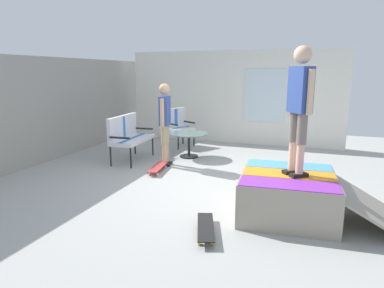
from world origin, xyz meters
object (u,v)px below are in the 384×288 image
(patio_bench, at_px, (128,134))
(person_watching, at_px, (165,118))
(patio_table, at_px, (189,140))
(skate_ramp, at_px, (290,194))
(skateboard_by_bench, at_px, (158,167))
(skateboard_spare, at_px, (206,227))
(patio_chair_near_house, at_px, (178,124))
(person_skater, at_px, (300,102))

(patio_bench, height_order, person_watching, person_watching)
(patio_table, xyz_separation_m, person_watching, (-0.83, 0.23, 0.62))
(skate_ramp, height_order, skateboard_by_bench, skate_ramp)
(skate_ramp, relative_size, skateboard_by_bench, 2.62)
(skate_ramp, relative_size, patio_bench, 1.68)
(patio_table, height_order, skateboard_spare, patio_table)
(person_watching, bearing_deg, patio_table, -15.69)
(skate_ramp, relative_size, patio_chair_near_house, 2.10)
(skate_ramp, bearing_deg, patio_chair_near_house, 40.86)
(patio_bench, relative_size, patio_table, 1.42)
(patio_table, height_order, person_watching, person_watching)
(person_skater, relative_size, skateboard_by_bench, 2.08)
(patio_bench, bearing_deg, skate_ramp, -117.13)
(skate_ramp, relative_size, person_skater, 1.26)
(skate_ramp, height_order, skateboard_spare, skate_ramp)
(skate_ramp, relative_size, patio_table, 2.38)
(skateboard_spare, bearing_deg, skateboard_by_bench, 37.55)
(patio_bench, height_order, patio_chair_near_house, same)
(person_watching, bearing_deg, patio_bench, 84.47)
(patio_chair_near_house, height_order, person_watching, person_watching)
(skate_ramp, bearing_deg, skateboard_spare, 135.59)
(patio_chair_near_house, bearing_deg, skateboard_spare, -154.13)
(skateboard_by_bench, relative_size, skateboard_spare, 1.00)
(patio_chair_near_house, height_order, skateboard_by_bench, patio_chair_near_house)
(patio_bench, relative_size, skateboard_spare, 1.56)
(skateboard_spare, bearing_deg, skate_ramp, -44.41)
(patio_bench, distance_m, skateboard_spare, 3.97)
(person_skater, bearing_deg, skate_ramp, 48.63)
(patio_table, distance_m, skateboard_spare, 3.90)
(skate_ramp, relative_size, person_watching, 1.23)
(patio_chair_near_house, distance_m, person_skater, 5.02)
(person_watching, distance_m, person_skater, 3.36)
(patio_table, distance_m, person_skater, 3.86)
(patio_chair_near_house, height_order, patio_table, patio_chair_near_house)
(person_skater, bearing_deg, patio_table, 43.45)
(patio_table, relative_size, person_watching, 0.52)
(skate_ramp, relative_size, skateboard_spare, 2.61)
(skate_ramp, distance_m, patio_bench, 4.13)
(patio_bench, bearing_deg, skateboard_spare, -136.02)
(skateboard_spare, bearing_deg, person_watching, 32.90)
(patio_table, bearing_deg, person_watching, 164.31)
(skate_ramp, distance_m, person_skater, 1.30)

